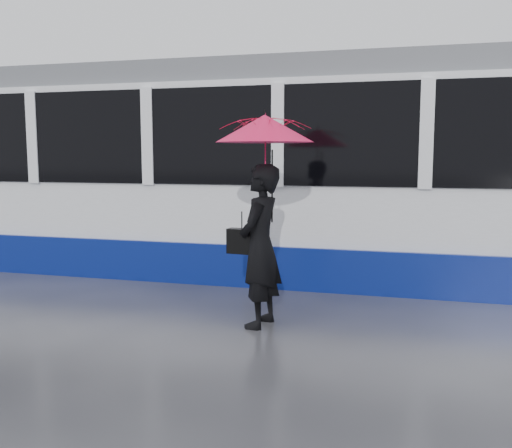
% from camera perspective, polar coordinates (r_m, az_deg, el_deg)
% --- Properties ---
extents(ground, '(90.00, 90.00, 0.00)m').
position_cam_1_polar(ground, '(7.40, -7.12, -8.24)').
color(ground, '#2B2C31').
rests_on(ground, ground).
extents(rails, '(34.00, 1.51, 0.02)m').
position_cam_1_polar(rails, '(9.69, -1.43, -4.50)').
color(rails, '#3F3D38').
rests_on(rails, ground).
extents(tram, '(26.00, 2.56, 3.35)m').
position_cam_1_polar(tram, '(10.55, -15.10, 5.11)').
color(tram, white).
rests_on(tram, ground).
extents(woman, '(0.52, 0.72, 1.83)m').
position_cam_1_polar(woman, '(6.38, 0.42, -2.22)').
color(woman, black).
rests_on(woman, ground).
extents(umbrella, '(1.20, 1.20, 1.24)m').
position_cam_1_polar(umbrella, '(6.29, 0.87, 7.63)').
color(umbrella, '#EE1475').
rests_on(umbrella, ground).
extents(handbag, '(0.34, 0.18, 0.46)m').
position_cam_1_polar(handbag, '(6.45, -1.42, -1.72)').
color(handbag, black).
rests_on(handbag, ground).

